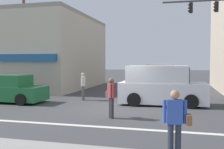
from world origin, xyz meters
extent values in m
plane|color=#3D3D3F|center=(0.00, 0.00, 0.00)|extent=(120.00, 120.00, 0.00)
cube|color=silver|center=(0.00, -3.50, 0.00)|extent=(9.00, 0.24, 0.01)
cube|color=#B7AD99|center=(-10.67, 9.27, 3.01)|extent=(11.58, 10.98, 6.03)
cube|color=gray|center=(-10.67, 9.27, 6.18)|extent=(11.58, 10.98, 0.30)
cylinder|color=brown|center=(-8.95, 5.81, 4.19)|extent=(0.22, 0.22, 8.37)
cylinder|color=#47474C|center=(4.15, 4.18, 5.95)|extent=(4.80, 0.22, 0.12)
cube|color=black|center=(4.87, 4.20, 5.55)|extent=(0.21, 0.24, 0.60)
sphere|color=red|center=(4.75, 4.19, 5.73)|extent=(0.12, 0.12, 0.12)
sphere|color=black|center=(4.75, 4.19, 5.55)|extent=(0.12, 0.12, 0.12)
sphere|color=black|center=(4.75, 4.19, 5.37)|extent=(0.12, 0.12, 0.12)
cube|color=black|center=(3.43, 4.16, 5.55)|extent=(0.21, 0.24, 0.60)
sphere|color=red|center=(3.31, 4.16, 5.73)|extent=(0.12, 0.12, 0.12)
sphere|color=black|center=(3.31, 4.16, 5.55)|extent=(0.12, 0.12, 0.12)
sphere|color=black|center=(3.31, 4.16, 5.37)|extent=(0.12, 0.12, 0.12)
cube|color=silver|center=(1.94, 1.92, 0.66)|extent=(4.62, 1.89, 1.10)
cube|color=silver|center=(1.64, 1.92, 1.66)|extent=(3.22, 1.84, 0.90)
cube|color=#475666|center=(3.26, 1.93, 1.66)|extent=(0.08, 1.66, 0.76)
cylinder|color=black|center=(3.36, 2.85, 0.36)|extent=(0.72, 0.21, 0.72)
cylinder|color=black|center=(3.38, 1.02, 0.36)|extent=(0.72, 0.21, 0.72)
cylinder|color=black|center=(0.50, 2.82, 0.36)|extent=(0.72, 0.21, 0.72)
cylinder|color=black|center=(0.52, 0.98, 0.36)|extent=(0.72, 0.21, 0.72)
cube|color=#1E6033|center=(-6.60, 0.64, 0.54)|extent=(4.12, 1.74, 0.80)
cube|color=#1E6033|center=(-6.50, 0.64, 1.26)|extent=(1.91, 1.58, 0.64)
cylinder|color=black|center=(-7.86, 1.50, 0.32)|extent=(0.64, 0.19, 0.64)
cylinder|color=black|center=(-5.33, -0.23, 0.32)|extent=(0.64, 0.19, 0.64)
cylinder|color=black|center=(-5.32, 1.47, 0.32)|extent=(0.64, 0.19, 0.64)
cube|color=#B7B29E|center=(1.38, 9.42, 0.66)|extent=(2.15, 4.72, 1.10)
cube|color=#B7B29E|center=(1.36, 9.12, 1.66)|extent=(2.02, 3.32, 0.90)
cube|color=#475666|center=(1.47, 10.74, 1.66)|extent=(1.66, 0.17, 0.76)
cylinder|color=black|center=(0.56, 10.91, 0.36)|extent=(0.25, 0.73, 0.72)
cylinder|color=black|center=(2.40, 10.78, 0.36)|extent=(0.25, 0.73, 0.72)
cylinder|color=black|center=(0.37, 8.06, 0.36)|extent=(0.25, 0.73, 0.72)
cylinder|color=black|center=(2.20, 7.93, 0.36)|extent=(0.25, 0.73, 0.72)
cylinder|color=#232838|center=(2.58, -6.01, 0.43)|extent=(0.14, 0.14, 0.86)
cylinder|color=#232838|center=(2.76, -5.99, 0.43)|extent=(0.14, 0.14, 0.86)
cube|color=#2D4CA5|center=(2.67, -6.00, 1.15)|extent=(0.38, 0.25, 0.58)
sphere|color=#9E7051|center=(2.67, -6.00, 1.56)|extent=(0.22, 0.22, 0.22)
cylinder|color=#2D4CA5|center=(2.43, -6.02, 1.15)|extent=(0.09, 0.09, 0.56)
cylinder|color=#2D4CA5|center=(2.91, -5.98, 1.15)|extent=(0.09, 0.09, 0.56)
cube|color=brown|center=(2.99, -6.01, 0.98)|extent=(0.14, 0.29, 0.24)
cylinder|color=#333338|center=(0.13, -2.08, 0.43)|extent=(0.14, 0.14, 0.86)
cylinder|color=#333338|center=(0.02, -1.94, 0.43)|extent=(0.14, 0.14, 0.86)
cube|color=maroon|center=(0.07, -2.01, 1.15)|extent=(0.39, 0.42, 0.58)
sphere|color=brown|center=(0.07, -2.01, 1.56)|extent=(0.22, 0.22, 0.22)
cylinder|color=maroon|center=(0.22, -2.20, 1.15)|extent=(0.09, 0.09, 0.56)
cylinder|color=maroon|center=(-0.07, -1.82, 1.15)|extent=(0.09, 0.09, 0.56)
cube|color=brown|center=(-0.09, -1.73, 0.98)|extent=(0.30, 0.26, 0.24)
cylinder|color=#4C4742|center=(-2.81, 2.36, 0.43)|extent=(0.14, 0.14, 0.86)
cylinder|color=#4C4742|center=(-2.84, 2.53, 0.43)|extent=(0.14, 0.14, 0.86)
cube|color=beige|center=(-2.82, 2.45, 1.15)|extent=(0.27, 0.39, 0.58)
sphere|color=tan|center=(-2.82, 2.45, 1.56)|extent=(0.22, 0.22, 0.22)
cylinder|color=beige|center=(-2.79, 2.21, 1.15)|extent=(0.09, 0.09, 0.56)
cylinder|color=beige|center=(-2.86, 2.68, 1.15)|extent=(0.09, 0.09, 0.56)
camera|label=1|loc=(2.74, -12.38, 2.35)|focal=42.00mm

